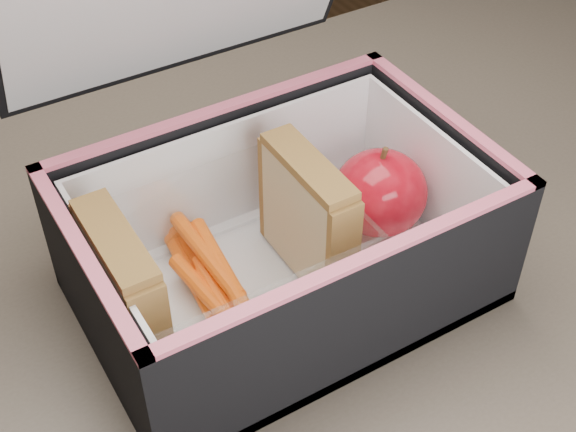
# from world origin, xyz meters

# --- Properties ---
(kitchen_table) EXTENTS (1.20, 0.80, 0.75)m
(kitchen_table) POSITION_xyz_m (0.00, 0.00, 0.66)
(kitchen_table) COLOR brown
(kitchen_table) RESTS_ON ground
(lunch_bag) EXTENTS (0.29, 0.27, 0.28)m
(lunch_bag) POSITION_xyz_m (0.01, 0.06, 0.81)
(lunch_bag) COLOR black
(lunch_bag) RESTS_ON kitchen_table
(plastic_tub) EXTENTS (0.19, 0.13, 0.08)m
(plastic_tub) POSITION_xyz_m (-0.04, 0.06, 0.80)
(plastic_tub) COLOR white
(plastic_tub) RESTS_ON lunch_bag
(sandwich_left) EXTENTS (0.03, 0.09, 0.10)m
(sandwich_left) POSITION_xyz_m (-0.11, 0.06, 0.82)
(sandwich_left) COLOR tan
(sandwich_left) RESTS_ON plastic_tub
(sandwich_right) EXTENTS (0.03, 0.09, 0.10)m
(sandwich_right) POSITION_xyz_m (0.04, 0.06, 0.82)
(sandwich_right) COLOR tan
(sandwich_right) RESTS_ON plastic_tub
(carrot_sticks) EXTENTS (0.04, 0.16, 0.03)m
(carrot_sticks) POSITION_xyz_m (-0.04, 0.07, 0.78)
(carrot_sticks) COLOR #F05200
(carrot_sticks) RESTS_ON plastic_tub
(paper_napkin) EXTENTS (0.09, 0.09, 0.01)m
(paper_napkin) POSITION_xyz_m (0.10, 0.06, 0.77)
(paper_napkin) COLOR white
(paper_napkin) RESTS_ON lunch_bag
(red_apple) EXTENTS (0.08, 0.08, 0.08)m
(red_apple) POSITION_xyz_m (0.10, 0.07, 0.80)
(red_apple) COLOR #90000D
(red_apple) RESTS_ON paper_napkin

